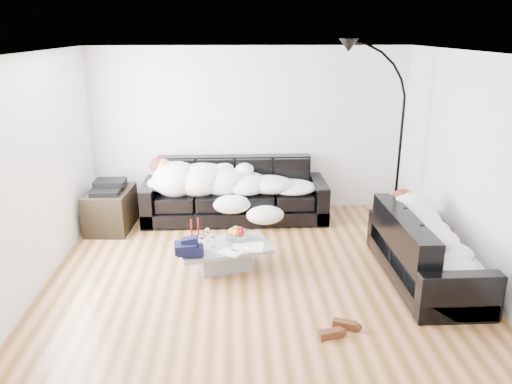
{
  "coord_description": "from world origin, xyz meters",
  "views": [
    {
      "loc": [
        -0.29,
        -5.6,
        2.84
      ],
      "look_at": [
        0.0,
        0.3,
        0.9
      ],
      "focal_mm": 35.0,
      "sensor_mm": 36.0,
      "label": 1
    }
  ],
  "objects_px": {
    "wine_glass_c": "(213,240)",
    "av_cabinet": "(111,209)",
    "coffee_table": "(224,257)",
    "floor_lamp": "(400,150)",
    "sofa_back": "(235,191)",
    "wine_glass_b": "(201,240)",
    "candle_left": "(191,229)",
    "wine_glass_a": "(207,235)",
    "sleeper_back": "(235,179)",
    "shoes": "(338,329)",
    "sofa_right": "(427,247)",
    "fruit_bowl": "(237,233)",
    "sleeper_right": "(429,230)",
    "candle_right": "(198,228)",
    "stereo": "(109,186)"
  },
  "relations": [
    {
      "from": "sofa_back",
      "to": "sleeper_back",
      "type": "relative_size",
      "value": 1.18
    },
    {
      "from": "sleeper_back",
      "to": "sleeper_right",
      "type": "height_order",
      "value": "sleeper_back"
    },
    {
      "from": "stereo",
      "to": "sleeper_right",
      "type": "bearing_deg",
      "value": -23.96
    },
    {
      "from": "candle_left",
      "to": "av_cabinet",
      "type": "distance_m",
      "value": 1.75
    },
    {
      "from": "shoes",
      "to": "sleeper_right",
      "type": "bearing_deg",
      "value": 39.2
    },
    {
      "from": "wine_glass_c",
      "to": "shoes",
      "type": "bearing_deg",
      "value": -48.07
    },
    {
      "from": "coffee_table",
      "to": "floor_lamp",
      "type": "relative_size",
      "value": 0.46
    },
    {
      "from": "sofa_right",
      "to": "fruit_bowl",
      "type": "distance_m",
      "value": 2.28
    },
    {
      "from": "coffee_table",
      "to": "candle_right",
      "type": "height_order",
      "value": "candle_right"
    },
    {
      "from": "shoes",
      "to": "wine_glass_c",
      "type": "bearing_deg",
      "value": 130.68
    },
    {
      "from": "wine_glass_c",
      "to": "stereo",
      "type": "height_order",
      "value": "stereo"
    },
    {
      "from": "fruit_bowl",
      "to": "av_cabinet",
      "type": "xyz_separation_m",
      "value": [
        -1.85,
        1.24,
        -0.11
      ]
    },
    {
      "from": "fruit_bowl",
      "to": "sleeper_right",
      "type": "bearing_deg",
      "value": -13.6
    },
    {
      "from": "sleeper_back",
      "to": "shoes",
      "type": "distance_m",
      "value": 3.32
    },
    {
      "from": "fruit_bowl",
      "to": "floor_lamp",
      "type": "bearing_deg",
      "value": 24.06
    },
    {
      "from": "coffee_table",
      "to": "fruit_bowl",
      "type": "relative_size",
      "value": 3.96
    },
    {
      "from": "fruit_bowl",
      "to": "wine_glass_c",
      "type": "relative_size",
      "value": 1.5
    },
    {
      "from": "coffee_table",
      "to": "wine_glass_b",
      "type": "xyz_separation_m",
      "value": [
        -0.27,
        -0.02,
        0.24
      ]
    },
    {
      "from": "wine_glass_c",
      "to": "av_cabinet",
      "type": "height_order",
      "value": "av_cabinet"
    },
    {
      "from": "wine_glass_b",
      "to": "sleeper_back",
      "type": "bearing_deg",
      "value": 75.92
    },
    {
      "from": "sofa_back",
      "to": "candle_right",
      "type": "xyz_separation_m",
      "value": [
        -0.48,
        -1.49,
        -0.01
      ]
    },
    {
      "from": "coffee_table",
      "to": "candle_left",
      "type": "bearing_deg",
      "value": 150.9
    },
    {
      "from": "sleeper_right",
      "to": "shoes",
      "type": "bearing_deg",
      "value": 130.46
    },
    {
      "from": "floor_lamp",
      "to": "sleeper_right",
      "type": "bearing_deg",
      "value": -117.79
    },
    {
      "from": "shoes",
      "to": "sofa_back",
      "type": "bearing_deg",
      "value": 105.76
    },
    {
      "from": "sofa_right",
      "to": "sleeper_back",
      "type": "xyz_separation_m",
      "value": [
        -2.23,
        2.05,
        0.25
      ]
    },
    {
      "from": "coffee_table",
      "to": "floor_lamp",
      "type": "xyz_separation_m",
      "value": [
        2.5,
        1.21,
        1.03
      ]
    },
    {
      "from": "sofa_back",
      "to": "floor_lamp",
      "type": "bearing_deg",
      "value": -12.44
    },
    {
      "from": "sofa_back",
      "to": "stereo",
      "type": "relative_size",
      "value": 6.37
    },
    {
      "from": "sofa_right",
      "to": "av_cabinet",
      "type": "relative_size",
      "value": 2.3
    },
    {
      "from": "wine_glass_a",
      "to": "av_cabinet",
      "type": "bearing_deg",
      "value": 139.19
    },
    {
      "from": "wine_glass_c",
      "to": "shoes",
      "type": "distance_m",
      "value": 1.91
    },
    {
      "from": "sleeper_back",
      "to": "sofa_right",
      "type": "bearing_deg",
      "value": -42.62
    },
    {
      "from": "stereo",
      "to": "sofa_back",
      "type": "bearing_deg",
      "value": 9.55
    },
    {
      "from": "wine_glass_a",
      "to": "stereo",
      "type": "height_order",
      "value": "stereo"
    },
    {
      "from": "wine_glass_c",
      "to": "candle_left",
      "type": "xyz_separation_m",
      "value": [
        -0.28,
        0.27,
        0.03
      ]
    },
    {
      "from": "fruit_bowl",
      "to": "shoes",
      "type": "distance_m",
      "value": 1.9
    },
    {
      "from": "sofa_back",
      "to": "wine_glass_b",
      "type": "relative_size",
      "value": 18.41
    },
    {
      "from": "sofa_back",
      "to": "wine_glass_a",
      "type": "height_order",
      "value": "sofa_back"
    },
    {
      "from": "sleeper_back",
      "to": "candle_right",
      "type": "xyz_separation_m",
      "value": [
        -0.48,
        -1.44,
        -0.2
      ]
    },
    {
      "from": "wine_glass_b",
      "to": "av_cabinet",
      "type": "xyz_separation_m",
      "value": [
        -1.41,
        1.42,
        -0.1
      ]
    },
    {
      "from": "sofa_back",
      "to": "stereo",
      "type": "height_order",
      "value": "sofa_back"
    },
    {
      "from": "floor_lamp",
      "to": "stereo",
      "type": "bearing_deg",
      "value": 154.08
    },
    {
      "from": "candle_left",
      "to": "shoes",
      "type": "relative_size",
      "value": 0.63
    },
    {
      "from": "wine_glass_b",
      "to": "av_cabinet",
      "type": "distance_m",
      "value": 2.01
    },
    {
      "from": "wine_glass_b",
      "to": "shoes",
      "type": "bearing_deg",
      "value": -45.59
    },
    {
      "from": "av_cabinet",
      "to": "candle_left",
      "type": "bearing_deg",
      "value": -38.9
    },
    {
      "from": "sofa_back",
      "to": "sofa_right",
      "type": "bearing_deg",
      "value": -43.31
    },
    {
      "from": "sofa_back",
      "to": "fruit_bowl",
      "type": "relative_size",
      "value": 10.16
    },
    {
      "from": "sofa_right",
      "to": "wine_glass_a",
      "type": "bearing_deg",
      "value": 79.08
    }
  ]
}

